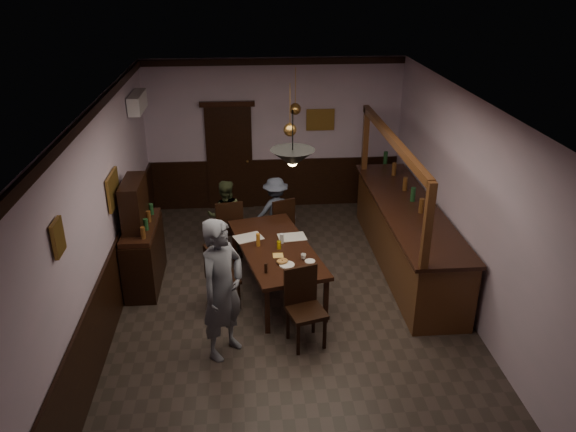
{
  "coord_description": "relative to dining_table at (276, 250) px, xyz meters",
  "views": [
    {
      "loc": [
        -0.59,
        -6.71,
        4.64
      ],
      "look_at": [
        0.02,
        0.91,
        1.15
      ],
      "focal_mm": 35.0,
      "sensor_mm": 36.0,
      "label": 1
    }
  ],
  "objects": [
    {
      "name": "pastry_plate",
      "position": [
        0.12,
        -0.58,
        0.07
      ],
      "size": [
        0.22,
        0.22,
        0.01
      ],
      "primitive_type": "cylinder",
      "color": "white",
      "rests_on": "dining_table"
    },
    {
      "name": "pendant_iron",
      "position": [
        0.18,
        -0.78,
        1.71
      ],
      "size": [
        0.56,
        0.56,
        0.72
      ],
      "color": "black",
      "rests_on": "ground"
    },
    {
      "name": "picture_left_large",
      "position": [
        -2.28,
        0.09,
        1.01
      ],
      "size": [
        0.04,
        0.62,
        0.48
      ],
      "color": "olive",
      "rests_on": "ground"
    },
    {
      "name": "beer_glass",
      "position": [
        -0.26,
        0.04,
        0.16
      ],
      "size": [
        0.06,
        0.06,
        0.2
      ],
      "primitive_type": "cylinder",
      "color": "#BF721E",
      "rests_on": "dining_table"
    },
    {
      "name": "pepper_mill",
      "position": [
        -0.18,
        -0.76,
        0.13
      ],
      "size": [
        0.04,
        0.04,
        0.14
      ],
      "primitive_type": "cylinder",
      "color": "black",
      "rests_on": "dining_table"
    },
    {
      "name": "pastry_ring_a",
      "position": [
        0.04,
        -0.53,
        0.1
      ],
      "size": [
        0.13,
        0.13,
        0.04
      ],
      "primitive_type": "torus",
      "color": "#C68C47",
      "rests_on": "pastry_plate"
    },
    {
      "name": "water_glass",
      "position": [
        0.1,
        0.11,
        0.14
      ],
      "size": [
        0.06,
        0.06,
        0.15
      ],
      "primitive_type": "cylinder",
      "color": "silver",
      "rests_on": "dining_table"
    },
    {
      "name": "newspaper_right",
      "position": [
        0.27,
        0.28,
        0.07
      ],
      "size": [
        0.45,
        0.35,
        0.01
      ],
      "primitive_type": "cube",
      "rotation": [
        0.0,
        0.0,
        0.12
      ],
      "color": "silver",
      "rests_on": "dining_table"
    },
    {
      "name": "chair_far_left",
      "position": [
        -0.72,
        1.13,
        -0.11
      ],
      "size": [
        0.53,
        0.53,
        1.05
      ],
      "rotation": [
        0.0,
        0.0,
        3.32
      ],
      "color": "black",
      "rests_on": "ground"
    },
    {
      "name": "chair_far_right",
      "position": [
        0.17,
        1.34,
        -0.15
      ],
      "size": [
        0.55,
        0.55,
        0.97
      ],
      "rotation": [
        0.0,
        0.0,
        3.53
      ],
      "color": "black",
      "rests_on": "ground"
    },
    {
      "name": "chair_near",
      "position": [
        0.29,
        -1.28,
        -0.11
      ],
      "size": [
        0.57,
        0.57,
        1.05
      ],
      "rotation": [
        0.0,
        0.0,
        0.28
      ],
      "color": "black",
      "rests_on": "ground"
    },
    {
      "name": "room",
      "position": [
        0.18,
        -0.71,
        0.81
      ],
      "size": [
        5.01,
        8.01,
        3.01
      ],
      "color": "#2D2621",
      "rests_on": "ground"
    },
    {
      "name": "coffee_cup",
      "position": [
        0.37,
        -0.43,
        0.11
      ],
      "size": [
        0.1,
        0.1,
        0.07
      ],
      "primitive_type": "imported",
      "rotation": [
        0.0,
        0.0,
        0.22
      ],
      "color": "white",
      "rests_on": "saucer"
    },
    {
      "name": "dining_table",
      "position": [
        0.0,
        0.0,
        0.0
      ],
      "size": [
        1.46,
        2.37,
        0.75
      ],
      "rotation": [
        0.0,
        0.0,
        0.22
      ],
      "color": "black",
      "rests_on": "ground"
    },
    {
      "name": "door_back",
      "position": [
        -0.72,
        3.24,
        0.36
      ],
      "size": [
        0.9,
        0.06,
        2.1
      ],
      "primitive_type": "cube",
      "color": "black",
      "rests_on": "ground"
    },
    {
      "name": "person_seated_right",
      "position": [
        0.09,
        1.61,
        -0.07
      ],
      "size": [
        0.89,
        0.66,
        1.23
      ],
      "primitive_type": "imported",
      "rotation": [
        0.0,
        0.0,
        3.42
      ],
      "color": "#4D566E",
      "rests_on": "ground"
    },
    {
      "name": "pendant_brass_mid",
      "position": [
        0.28,
        0.83,
        1.61
      ],
      "size": [
        0.2,
        0.2,
        0.81
      ],
      "color": "#BF8C3F",
      "rests_on": "ground"
    },
    {
      "name": "pendant_brass_far",
      "position": [
        0.48,
        2.12,
        1.61
      ],
      "size": [
        0.2,
        0.2,
        0.81
      ],
      "color": "#BF8C3F",
      "rests_on": "ground"
    },
    {
      "name": "chair_side",
      "position": [
        -0.86,
        -0.41,
        -0.16
      ],
      "size": [
        0.54,
        0.54,
        0.97
      ],
      "rotation": [
        0.0,
        0.0,
        1.95
      ],
      "color": "black",
      "rests_on": "ground"
    },
    {
      "name": "napkin",
      "position": [
        0.02,
        -0.29,
        0.07
      ],
      "size": [
        0.18,
        0.18,
        0.0
      ],
      "primitive_type": "cube",
      "rotation": [
        0.0,
        0.0,
        0.22
      ],
      "color": "#E2AF53",
      "rests_on": "dining_table"
    },
    {
      "name": "sideboard",
      "position": [
        -2.03,
        0.36,
        0.01
      ],
      "size": [
        0.47,
        1.3,
        1.72
      ],
      "color": "black",
      "rests_on": "ground"
    },
    {
      "name": "saucer",
      "position": [
        0.46,
        -0.5,
        0.07
      ],
      "size": [
        0.15,
        0.15,
        0.01
      ],
      "primitive_type": "cylinder",
      "color": "white",
      "rests_on": "dining_table"
    },
    {
      "name": "bar_counter",
      "position": [
        2.17,
        0.61,
        -0.11
      ],
      "size": [
        0.93,
        4.01,
        2.25
      ],
      "color": "#452612",
      "rests_on": "ground"
    },
    {
      "name": "picture_left_small",
      "position": [
        -2.28,
        -2.31,
        1.46
      ],
      "size": [
        0.04,
        0.28,
        0.36
      ],
      "color": "olive",
      "rests_on": "ground"
    },
    {
      "name": "pastry_ring_b",
      "position": [
        0.08,
        -0.51,
        0.1
      ],
      "size": [
        0.13,
        0.13,
        0.04
      ],
      "primitive_type": "torus",
      "color": "#C68C47",
      "rests_on": "pastry_plate"
    },
    {
      "name": "picture_back",
      "position": [
        1.08,
        3.25,
        1.11
      ],
      "size": [
        0.55,
        0.04,
        0.42
      ],
      "color": "olive",
      "rests_on": "ground"
    },
    {
      "name": "soda_can",
      "position": [
        0.04,
        -0.07,
        0.12
      ],
      "size": [
        0.07,
        0.07,
        0.12
      ],
      "primitive_type": "cylinder",
      "color": "yellow",
      "rests_on": "dining_table"
    },
    {
      "name": "ac_unit",
      "position": [
        -2.2,
        2.19,
        1.76
      ],
      "size": [
        0.2,
        0.85,
        0.3
      ],
      "color": "white",
      "rests_on": "ground"
    },
    {
      "name": "newspaper_left",
      "position": [
        -0.4,
        0.32,
        0.07
      ],
      "size": [
        0.5,
        0.43,
        0.01
      ],
      "primitive_type": "cube",
      "rotation": [
        0.0,
        0.0,
        0.36
      ],
      "color": "silver",
      "rests_on": "dining_table"
    },
    {
      "name": "person_seated_left",
      "position": [
        -0.78,
        1.41,
        -0.04
      ],
      "size": [
        0.64,
        0.51,
        1.28
      ],
      "primitive_type": "imported",
      "rotation": [
        0.0,
        0.0,
        3.18
      ],
      "color": "#3D472A",
      "rests_on": "ground"
    },
    {
      "name": "person_standing",
      "position": [
        -0.75,
        -1.45,
        0.26
      ],
      "size": [
        0.78,
        0.82,
        1.88
      ],
      "primitive_type": "imported",
      "rotation": [
        0.0,
        0.0,
        0.88
      ],
      "color": "slate",
      "rests_on": "ground"
    }
  ]
}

